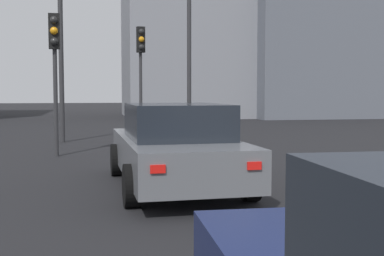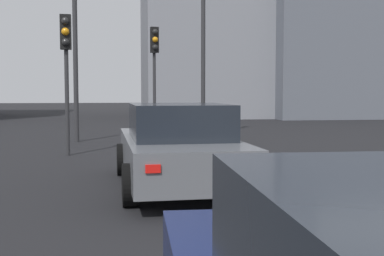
# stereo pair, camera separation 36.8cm
# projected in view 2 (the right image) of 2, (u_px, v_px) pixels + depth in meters

# --- Properties ---
(car_grey_lead) EXTENTS (4.67, 2.14, 1.47)m
(car_grey_lead) POSITION_uv_depth(u_px,v_px,m) (178.00, 147.00, 8.77)
(car_grey_lead) COLOR slate
(car_grey_lead) RESTS_ON ground_plane
(traffic_light_near_left) EXTENTS (0.33, 0.30, 3.98)m
(traffic_light_near_left) POSITION_uv_depth(u_px,v_px,m) (155.00, 59.00, 17.69)
(traffic_light_near_left) COLOR #2D2D30
(traffic_light_near_left) RESTS_ON ground_plane
(traffic_light_near_right) EXTENTS (0.32, 0.28, 3.69)m
(traffic_light_near_right) POSITION_uv_depth(u_px,v_px,m) (66.00, 54.00, 13.00)
(traffic_light_near_right) COLOR #2D2D30
(traffic_light_near_right) RESTS_ON ground_plane
(street_lamp_kerbside) EXTENTS (0.56, 0.36, 6.44)m
(street_lamp_kerbside) POSITION_uv_depth(u_px,v_px,m) (203.00, 34.00, 18.51)
(street_lamp_kerbside) COLOR #2D2D30
(street_lamp_kerbside) RESTS_ON ground_plane
(street_lamp_far) EXTENTS (0.56, 0.36, 7.13)m
(street_lamp_far) POSITION_uv_depth(u_px,v_px,m) (75.00, 16.00, 16.65)
(street_lamp_far) COLOR #2D2D30
(street_lamp_far) RESTS_ON ground_plane
(building_facade_left) EXTENTS (15.77, 11.01, 8.44)m
(building_facade_left) POSITION_uv_depth(u_px,v_px,m) (319.00, 59.00, 37.92)
(building_facade_left) COLOR slate
(building_facade_left) RESTS_ON ground_plane
(building_facade_center) EXTENTS (8.96, 10.76, 14.00)m
(building_facade_center) POSITION_uv_depth(u_px,v_px,m) (221.00, 15.00, 34.62)
(building_facade_center) COLOR gray
(building_facade_center) RESTS_ON ground_plane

